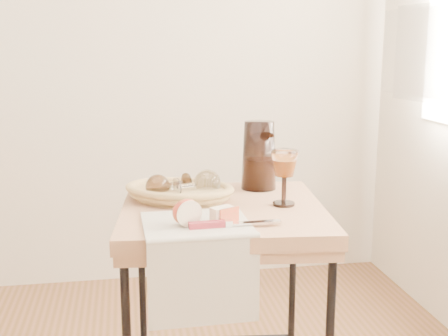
{
  "coord_description": "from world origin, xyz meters",
  "views": [
    {
      "loc": [
        0.42,
        -1.19,
        1.23
      ],
      "look_at": [
        0.7,
        0.44,
        0.88
      ],
      "focal_mm": 46.62,
      "sensor_mm": 36.0,
      "label": 1
    }
  ],
  "objects": [
    {
      "name": "bread_basket",
      "position": [
        0.58,
        0.54,
        0.78
      ],
      "size": [
        0.36,
        0.32,
        0.05
      ],
      "primitive_type": null,
      "rotation": [
        0.0,
        0.0,
        -0.43
      ],
      "color": "olive",
      "rests_on": "side_table"
    },
    {
      "name": "goblet_lying_b",
      "position": [
        0.62,
        0.53,
        0.81
      ],
      "size": [
        0.16,
        0.13,
        0.08
      ],
      "primitive_type": null,
      "rotation": [
        0.0,
        0.0,
        0.37
      ],
      "color": "white",
      "rests_on": "bread_basket"
    },
    {
      "name": "wine_goblet",
      "position": [
        0.88,
        0.44,
        0.85
      ],
      "size": [
        0.1,
        0.1,
        0.17
      ],
      "primitive_type": null,
      "rotation": [
        0.0,
        0.0,
        -0.17
      ],
      "color": "white",
      "rests_on": "side_table"
    },
    {
      "name": "pitcher",
      "position": [
        0.85,
        0.66,
        0.87
      ],
      "size": [
        0.23,
        0.28,
        0.27
      ],
      "primitive_type": null,
      "rotation": [
        0.0,
        0.0,
        -0.35
      ],
      "color": "black",
      "rests_on": "side_table"
    },
    {
      "name": "goblet_lying_a",
      "position": [
        0.55,
        0.56,
        0.81
      ],
      "size": [
        0.14,
        0.12,
        0.07
      ],
      "primitive_type": null,
      "rotation": [
        0.0,
        0.0,
        3.62
      ],
      "color": "brown",
      "rests_on": "bread_basket"
    },
    {
      "name": "apple_half",
      "position": [
        0.57,
        0.28,
        0.8
      ],
      "size": [
        0.08,
        0.06,
        0.07
      ],
      "primitive_type": "ellipsoid",
      "rotation": [
        0.0,
        0.0,
        0.31
      ],
      "color": "red",
      "rests_on": "tea_towel"
    },
    {
      "name": "side_table",
      "position": [
        0.7,
        0.46,
        0.38
      ],
      "size": [
        0.66,
        0.66,
        0.76
      ],
      "primitive_type": null,
      "rotation": [
        0.0,
        0.0,
        -0.1
      ],
      "color": "brown",
      "rests_on": "floor"
    },
    {
      "name": "apple_wedge",
      "position": [
        0.67,
        0.28,
        0.79
      ],
      "size": [
        0.07,
        0.06,
        0.04
      ],
      "primitive_type": "cube",
      "rotation": [
        0.0,
        0.0,
        0.46
      ],
      "color": "#FFE8C1",
      "rests_on": "tea_towel"
    },
    {
      "name": "table_knife",
      "position": [
        0.69,
        0.24,
        0.78
      ],
      "size": [
        0.24,
        0.03,
        0.02
      ],
      "primitive_type": null,
      "rotation": [
        0.0,
        0.0,
        0.04
      ],
      "color": "silver",
      "rests_on": "tea_towel"
    },
    {
      "name": "tea_towel",
      "position": [
        0.6,
        0.29,
        0.76
      ],
      "size": [
        0.29,
        0.26,
        0.01
      ],
      "primitive_type": "cube",
      "rotation": [
        0.0,
        0.0,
        0.02
      ],
      "color": "silver",
      "rests_on": "side_table"
    },
    {
      "name": "wall_back",
      "position": [
        0.0,
        1.8,
        1.35
      ],
      "size": [
        3.6,
        0.0,
        2.7
      ],
      "primitive_type": "cube",
      "color": "beige",
      "rests_on": "ground"
    }
  ]
}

